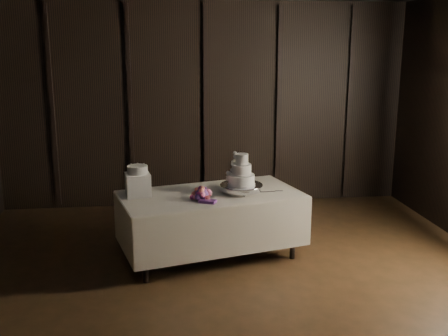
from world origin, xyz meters
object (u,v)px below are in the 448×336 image
(bouquet, at_px, (202,194))
(box_pedestal, at_px, (138,185))
(wedding_cake, at_px, (239,173))
(cake_stand, at_px, (241,189))
(display_table, at_px, (211,223))
(small_cake, at_px, (137,170))

(bouquet, bearing_deg, box_pedestal, 160.74)
(wedding_cake, bearing_deg, cake_stand, 54.71)
(box_pedestal, bearing_deg, cake_stand, -0.58)
(bouquet, relative_size, box_pedestal, 1.47)
(wedding_cake, relative_size, bouquet, 0.93)
(display_table, bearing_deg, box_pedestal, 164.41)
(small_cake, bearing_deg, wedding_cake, -1.35)
(cake_stand, height_order, bouquet, bouquet)
(cake_stand, height_order, small_cake, small_cake)
(display_table, xyz_separation_m, small_cake, (-0.80, 0.02, 0.64))
(cake_stand, bearing_deg, small_cake, 179.42)
(cake_stand, xyz_separation_m, small_cake, (-1.15, 0.01, 0.25))
(cake_stand, distance_m, bouquet, 0.52)
(cake_stand, relative_size, wedding_cake, 1.37)
(display_table, bearing_deg, bouquet, -131.96)
(display_table, bearing_deg, cake_stand, -13.38)
(wedding_cake, bearing_deg, display_table, -156.63)
(box_pedestal, relative_size, small_cake, 1.17)
(cake_stand, bearing_deg, display_table, -179.04)
(wedding_cake, bearing_deg, box_pedestal, -156.38)
(wedding_cake, relative_size, box_pedestal, 1.36)
(cake_stand, bearing_deg, wedding_cake, -150.26)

